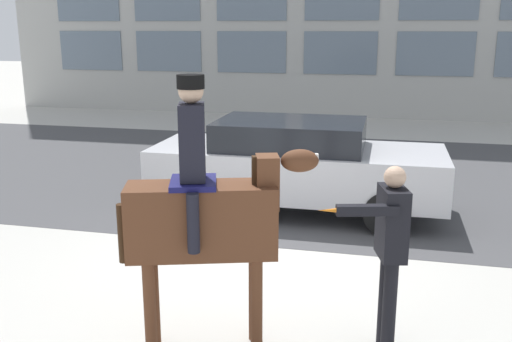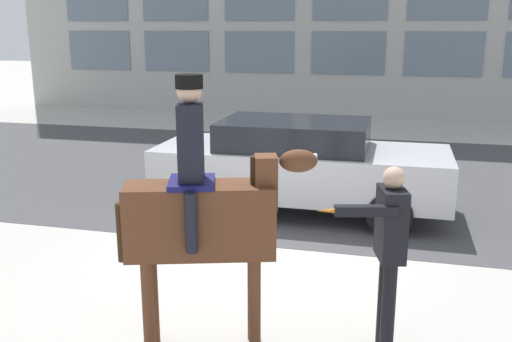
% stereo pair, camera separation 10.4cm
% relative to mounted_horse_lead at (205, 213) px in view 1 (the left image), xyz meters
% --- Properties ---
extents(ground_plane, '(80.00, 80.00, 0.00)m').
position_rel_mounted_horse_lead_xyz_m(ground_plane, '(-0.10, 2.18, -1.37)').
color(ground_plane, '#B2AFA8').
extents(road_surface, '(24.42, 8.50, 0.01)m').
position_rel_mounted_horse_lead_xyz_m(road_surface, '(-0.10, 6.93, -1.37)').
color(road_surface, '#444447').
rests_on(road_surface, ground_plane).
extents(mounted_horse_lead, '(1.77, 0.82, 2.61)m').
position_rel_mounted_horse_lead_xyz_m(mounted_horse_lead, '(0.00, 0.00, 0.00)').
color(mounted_horse_lead, '#59331E').
rests_on(mounted_horse_lead, ground_plane).
extents(pedestrian_bystander, '(0.81, 0.59, 1.80)m').
position_rel_mounted_horse_lead_xyz_m(pedestrian_bystander, '(1.64, 0.41, -0.31)').
color(pedestrian_bystander, black).
rests_on(pedestrian_bystander, ground_plane).
extents(street_car_near_lane, '(4.74, 1.87, 1.54)m').
position_rel_mounted_horse_lead_xyz_m(street_car_near_lane, '(0.13, 4.39, -0.56)').
color(street_car_near_lane, '#B7B7BC').
rests_on(street_car_near_lane, ground_plane).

